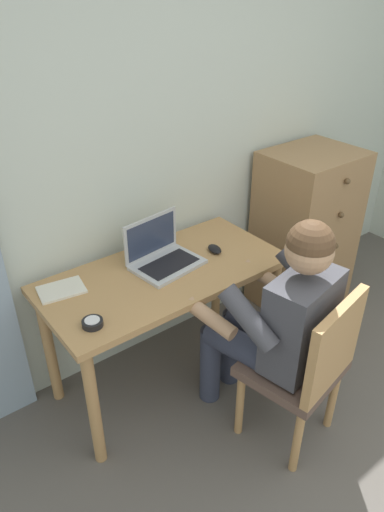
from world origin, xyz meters
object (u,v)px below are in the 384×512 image
at_px(chair, 307,365).
at_px(computer_mouse, 215,249).
at_px(laptop, 162,255).
at_px(dresser, 305,231).
at_px(notebook_pad, 61,290).
at_px(desk, 165,289).
at_px(desk_clock, 93,323).
at_px(person_seated, 277,316).

height_order(chair, computer_mouse, chair).
height_order(chair, laptop, laptop).
distance_m(dresser, notebook_pad, 1.67).
bearing_deg(chair, desk, 110.83).
bearing_deg(laptop, desk, -118.41).
bearing_deg(dresser, desk_clock, -171.73).
bearing_deg(notebook_pad, desk, -8.70).
distance_m(desk, computer_mouse, 0.35).
height_order(chair, notebook_pad, chair).
bearing_deg(desk, laptop, 61.59).
relative_size(chair, person_seated, 0.73).
bearing_deg(chair, person_seated, 99.64).
relative_size(chair, computer_mouse, 8.64).
xyz_separation_m(dresser, desk_clock, (-1.66, -0.24, 0.20)).
height_order(dresser, notebook_pad, dresser).
bearing_deg(person_seated, notebook_pad, 135.97).
bearing_deg(desk_clock, chair, -36.46).
height_order(computer_mouse, desk_clock, computer_mouse).
bearing_deg(desk, computer_mouse, -1.13).
distance_m(dresser, desk_clock, 1.69).
relative_size(laptop, notebook_pad, 1.76).
relative_size(dresser, computer_mouse, 10.79).
xyz_separation_m(dresser, notebook_pad, (-1.66, 0.08, 0.19)).
relative_size(laptop, computer_mouse, 3.70).
distance_m(desk, dresser, 1.18).
bearing_deg(laptop, computer_mouse, -14.25).
height_order(dresser, person_seated, person_seated).
height_order(dresser, desk_clock, dresser).
bearing_deg(chair, computer_mouse, 86.06).
height_order(desk, desk_clock, desk_clock).
bearing_deg(chair, dresser, 41.57).
distance_m(chair, computer_mouse, 0.77).
relative_size(desk, computer_mouse, 12.41).
xyz_separation_m(person_seated, desk_clock, (-0.73, 0.38, 0.08)).
xyz_separation_m(laptop, notebook_pad, (-0.51, 0.09, -0.05)).
relative_size(chair, notebook_pad, 4.12).
distance_m(person_seated, notebook_pad, 1.01).
distance_m(desk, notebook_pad, 0.52).
xyz_separation_m(laptop, desk_clock, (-0.52, -0.23, -0.04)).
bearing_deg(chair, laptop, 106.83).
bearing_deg(notebook_pad, desk_clock, -81.24).
xyz_separation_m(desk_clock, notebook_pad, (0.00, 0.32, -0.01)).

